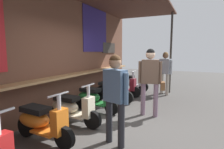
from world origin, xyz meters
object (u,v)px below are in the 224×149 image
(shopper_browsing, at_px, (151,75))
(scooter_silver, at_px, (130,82))
(scooter_orange, at_px, (40,121))
(shopper_with_handbag, at_px, (165,69))
(scooter_black, at_px, (111,90))
(scooter_maroon, at_px, (121,86))
(shopper_passing, at_px, (115,91))
(scooter_cream, at_px, (71,108))
(scooter_green, at_px, (94,98))

(shopper_browsing, bearing_deg, scooter_silver, 16.09)
(scooter_orange, xyz_separation_m, shopper_with_handbag, (4.84, -1.42, 0.61))
(scooter_silver, distance_m, shopper_with_handbag, 1.55)
(scooter_orange, bearing_deg, scooter_black, 93.04)
(scooter_black, xyz_separation_m, shopper_with_handbag, (1.87, -1.42, 0.61))
(scooter_orange, distance_m, shopper_with_handbag, 5.08)
(scooter_orange, height_order, scooter_silver, same)
(scooter_orange, xyz_separation_m, shopper_browsing, (2.22, -1.50, 0.68))
(scooter_black, bearing_deg, shopper_browsing, -28.92)
(scooter_orange, height_order, scooter_black, same)
(scooter_maroon, relative_size, shopper_passing, 0.87)
(shopper_with_handbag, height_order, shopper_passing, shopper_with_handbag)
(shopper_with_handbag, height_order, shopper_browsing, shopper_browsing)
(scooter_cream, bearing_deg, scooter_orange, -89.31)
(scooter_black, relative_size, scooter_silver, 1.00)
(shopper_passing, bearing_deg, scooter_cream, -91.09)
(scooter_green, distance_m, scooter_silver, 2.98)
(scooter_cream, bearing_deg, scooter_green, 90.69)
(scooter_cream, bearing_deg, scooter_black, 90.69)
(scooter_maroon, height_order, scooter_silver, same)
(scooter_silver, relative_size, shopper_with_handbag, 0.85)
(scooter_orange, relative_size, scooter_silver, 1.00)
(scooter_orange, height_order, scooter_maroon, same)
(scooter_silver, relative_size, shopper_passing, 0.87)
(scooter_orange, height_order, shopper_passing, shopper_passing)
(scooter_orange, distance_m, scooter_maroon, 3.85)
(scooter_maroon, xyz_separation_m, shopper_browsing, (-1.63, -1.50, 0.68))
(scooter_green, distance_m, scooter_maroon, 1.95)
(scooter_silver, xyz_separation_m, shopper_browsing, (-2.66, -1.50, 0.68))
(scooter_cream, distance_m, shopper_passing, 1.48)
(scooter_orange, bearing_deg, scooter_silver, 93.04)
(scooter_silver, xyz_separation_m, shopper_with_handbag, (-0.04, -1.42, 0.61))
(scooter_green, xyz_separation_m, scooter_black, (1.07, 0.00, 0.00))
(scooter_orange, relative_size, scooter_maroon, 1.00)
(scooter_cream, xyz_separation_m, scooter_maroon, (2.96, 0.00, 0.00))
(scooter_green, relative_size, scooter_black, 1.00)
(scooter_orange, xyz_separation_m, scooter_maroon, (3.85, 0.00, 0.00))
(scooter_maroon, distance_m, shopper_with_handbag, 1.84)
(scooter_cream, bearing_deg, scooter_silver, 90.69)
(scooter_orange, distance_m, scooter_cream, 0.89)
(scooter_green, bearing_deg, scooter_orange, -85.58)
(shopper_with_handbag, distance_m, shopper_browsing, 2.62)
(scooter_green, height_order, scooter_black, same)
(scooter_cream, bearing_deg, shopper_passing, -16.46)
(scooter_orange, bearing_deg, scooter_maroon, 93.05)
(shopper_with_handbag, bearing_deg, shopper_browsing, 19.34)
(shopper_browsing, relative_size, shopper_passing, 1.08)
(scooter_black, height_order, shopper_with_handbag, shopper_with_handbag)
(scooter_silver, bearing_deg, shopper_passing, -75.76)
(scooter_silver, height_order, shopper_passing, shopper_passing)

